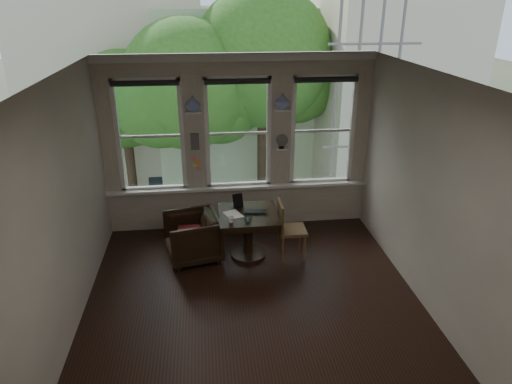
{
  "coord_description": "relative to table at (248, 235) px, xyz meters",
  "views": [
    {
      "loc": [
        -0.56,
        -5.17,
        3.81
      ],
      "look_at": [
        0.15,
        0.9,
        1.19
      ],
      "focal_mm": 32.0,
      "sensor_mm": 36.0,
      "label": 1
    }
  ],
  "objects": [
    {
      "name": "cushion_red",
      "position": [
        -0.87,
        0.04,
        0.08
      ],
      "size": [
        0.45,
        0.45,
        0.06
      ],
      "primitive_type": "cube",
      "color": "maroon",
      "rests_on": "armchair_left"
    },
    {
      "name": "wall_back",
      "position": [
        -0.05,
        1.15,
        1.12
      ],
      "size": [
        4.5,
        0.0,
        4.5
      ],
      "primitive_type": "plane",
      "rotation": [
        1.57,
        0.0,
        0.0
      ],
      "color": "beige",
      "rests_on": "ground"
    },
    {
      "name": "intercom",
      "position": [
        -0.77,
        1.08,
        1.23
      ],
      "size": [
        0.14,
        0.06,
        0.28
      ],
      "primitive_type": "cube",
      "color": "#59544F",
      "rests_on": "ground"
    },
    {
      "name": "ceiling",
      "position": [
        -0.05,
        -1.1,
        2.62
      ],
      "size": [
        4.5,
        4.5,
        0.0
      ],
      "primitive_type": "plane",
      "rotation": [
        3.14,
        0.0,
        0.0
      ],
      "color": "silver",
      "rests_on": "ground"
    },
    {
      "name": "ground",
      "position": [
        -0.05,
        -1.1,
        -0.38
      ],
      "size": [
        4.5,
        4.5,
        0.0
      ],
      "primitive_type": "plane",
      "color": "black",
      "rests_on": "ground"
    },
    {
      "name": "table",
      "position": [
        0.0,
        0.0,
        0.0
      ],
      "size": [
        0.9,
        0.9,
        0.75
      ],
      "primitive_type": null,
      "color": "black",
      "rests_on": "ground"
    },
    {
      "name": "armchair_left",
      "position": [
        -0.87,
        0.04,
        -0.0
      ],
      "size": [
        0.96,
        0.94,
        0.74
      ],
      "primitive_type": "imported",
      "rotation": [
        0.0,
        0.0,
        -1.36
      ],
      "color": "black",
      "rests_on": "ground"
    },
    {
      "name": "wall_left",
      "position": [
        -2.3,
        -1.1,
        1.12
      ],
      "size": [
        0.0,
        4.5,
        4.5
      ],
      "primitive_type": "plane",
      "rotation": [
        1.57,
        0.0,
        1.57
      ],
      "color": "beige",
      "rests_on": "ground"
    },
    {
      "name": "vase_right",
      "position": [
        0.68,
        1.05,
        1.86
      ],
      "size": [
        0.24,
        0.24,
        0.25
      ],
      "primitive_type": "imported",
      "color": "white",
      "rests_on": "shelf_right"
    },
    {
      "name": "window_center",
      "position": [
        -0.05,
        1.15,
        1.32
      ],
      "size": [
        1.1,
        0.12,
        1.9
      ],
      "primitive_type": null,
      "color": "white",
      "rests_on": "ground"
    },
    {
      "name": "laptop",
      "position": [
        0.1,
        -0.03,
        0.39
      ],
      "size": [
        0.38,
        0.28,
        0.03
      ],
      "primitive_type": "imported",
      "rotation": [
        0.0,
        0.0,
        -0.16
      ],
      "color": "black",
      "rests_on": "table"
    },
    {
      "name": "wall_right",
      "position": [
        2.2,
        -1.1,
        1.12
      ],
      "size": [
        0.0,
        4.5,
        4.5
      ],
      "primitive_type": "plane",
      "rotation": [
        1.57,
        0.0,
        -1.57
      ],
      "color": "beige",
      "rests_on": "ground"
    },
    {
      "name": "window_left",
      "position": [
        -1.5,
        1.15,
        1.32
      ],
      "size": [
        1.1,
        0.12,
        1.9
      ],
      "primitive_type": null,
      "color": "white",
      "rests_on": "ground"
    },
    {
      "name": "sticky_notes",
      "position": [
        -0.77,
        1.08,
        0.88
      ],
      "size": [
        0.16,
        0.01,
        0.24
      ],
      "primitive_type": null,
      "color": "pink",
      "rests_on": "ground"
    },
    {
      "name": "window_right",
      "position": [
        1.4,
        1.15,
        1.32
      ],
      "size": [
        1.1,
        0.12,
        1.9
      ],
      "primitive_type": null,
      "color": "white",
      "rests_on": "ground"
    },
    {
      "name": "side_chair_right",
      "position": [
        0.68,
        -0.06,
        0.09
      ],
      "size": [
        0.42,
        0.42,
        0.92
      ],
      "primitive_type": null,
      "rotation": [
        0.0,
        0.0,
        1.57
      ],
      "color": "#4E341B",
      "rests_on": "ground"
    },
    {
      "name": "papers",
      "position": [
        -0.23,
        -0.01,
        0.38
      ],
      "size": [
        0.32,
        0.36,
        0.0
      ],
      "primitive_type": "cube",
      "rotation": [
        0.0,
        0.0,
        0.4
      ],
      "color": "silver",
      "rests_on": "table"
    },
    {
      "name": "desk_fan",
      "position": [
        0.68,
        1.03,
        1.16
      ],
      "size": [
        0.2,
        0.2,
        0.24
      ],
      "primitive_type": null,
      "color": "#59544F",
      "rests_on": "ground"
    },
    {
      "name": "mug",
      "position": [
        -0.28,
        -0.27,
        0.42
      ],
      "size": [
        0.12,
        0.12,
        0.09
      ],
      "primitive_type": "imported",
      "rotation": [
        0.0,
        0.0,
        0.31
      ],
      "color": "white",
      "rests_on": "table"
    },
    {
      "name": "tablet",
      "position": [
        -0.14,
        0.26,
        0.48
      ],
      "size": [
        0.17,
        0.12,
        0.22
      ],
      "primitive_type": "cube",
      "rotation": [
        -0.26,
        0.0,
        0.28
      ],
      "color": "black",
      "rests_on": "table"
    },
    {
      "name": "shelf_left",
      "position": [
        -0.77,
        1.05,
        1.73
      ],
      "size": [
        0.26,
        0.16,
        0.03
      ],
      "primitive_type": "cube",
      "color": "white",
      "rests_on": "ground"
    },
    {
      "name": "shelf_right",
      "position": [
        0.68,
        1.05,
        1.73
      ],
      "size": [
        0.26,
        0.16,
        0.03
      ],
      "primitive_type": "cube",
      "color": "white",
      "rests_on": "ground"
    },
    {
      "name": "wall_front",
      "position": [
        -0.05,
        -3.35,
        1.12
      ],
      "size": [
        4.5,
        0.0,
        4.5
      ],
      "primitive_type": "plane",
      "rotation": [
        -1.57,
        0.0,
        0.0
      ],
      "color": "beige",
      "rests_on": "ground"
    },
    {
      "name": "drinking_glass",
      "position": [
        -0.03,
        -0.3,
        0.42
      ],
      "size": [
        0.12,
        0.12,
        0.09
      ],
      "primitive_type": "imported",
      "rotation": [
        0.0,
        0.0,
        -0.1
      ],
      "color": "white",
      "rests_on": "table"
    },
    {
      "name": "vase_left",
      "position": [
        -0.77,
        1.05,
        1.86
      ],
      "size": [
        0.24,
        0.24,
        0.25
      ],
      "primitive_type": "imported",
      "color": "white",
      "rests_on": "shelf_left"
    }
  ]
}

